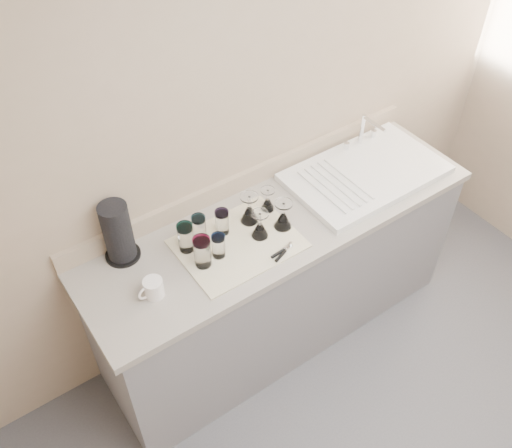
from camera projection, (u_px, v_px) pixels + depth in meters
counter_unit at (279, 277)px, 3.09m from camera, size 2.06×0.62×0.90m
sink_unit at (365, 172)px, 2.99m from camera, size 0.82×0.50×0.22m
dish_towel at (238, 243)px, 2.65m from camera, size 0.55×0.42×0.01m
tumbler_teal at (186, 237)px, 2.57m from camera, size 0.07×0.07×0.15m
tumbler_cyan at (199, 228)px, 2.62m from camera, size 0.07×0.07×0.13m
tumbler_purple at (222, 222)px, 2.65m from camera, size 0.07×0.07×0.13m
tumbler_magenta at (202, 252)px, 2.50m from camera, size 0.08×0.08×0.16m
tumbler_blue at (219, 246)px, 2.55m from camera, size 0.06×0.06×0.12m
goblet_back_left at (249, 212)px, 2.71m from camera, size 0.09×0.09×0.16m
goblet_back_right at (268, 202)px, 2.78m from camera, size 0.07×0.07×0.12m
goblet_front_left at (260, 228)px, 2.65m from camera, size 0.08×0.08×0.14m
goblet_front_right at (283, 219)px, 2.69m from camera, size 0.08×0.08×0.15m
can_opener at (283, 252)px, 2.59m from camera, size 0.12×0.06×0.02m
white_mug at (153, 288)px, 2.41m from camera, size 0.12×0.09×0.09m
paper_towel_roll at (118, 233)px, 2.50m from camera, size 0.16×0.16×0.30m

